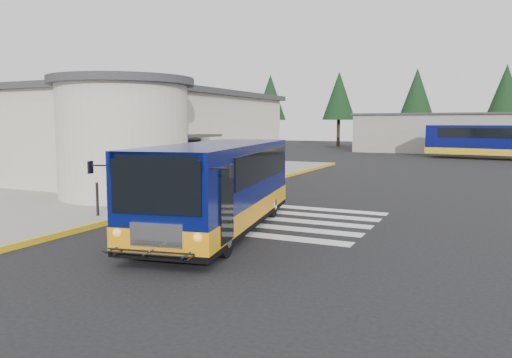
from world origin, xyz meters
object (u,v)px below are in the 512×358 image
at_px(transit_bus, 219,190).
at_px(pedestrian_b, 136,182).
at_px(bollard, 97,199).
at_px(far_bus_a, 487,140).
at_px(pedestrian_a, 138,182).

bearing_deg(transit_bus, pedestrian_b, 146.50).
height_order(bollard, far_bus_a, far_bus_a).
xyz_separation_m(transit_bus, pedestrian_b, (-4.53, 1.88, -0.22)).
distance_m(pedestrian_a, far_bus_a, 35.86).
xyz_separation_m(transit_bus, pedestrian_a, (-4.27, 1.67, -0.19)).
distance_m(pedestrian_b, bollard, 2.19).
bearing_deg(far_bus_a, pedestrian_a, 173.29).
distance_m(pedestrian_a, bollard, 1.98).
xyz_separation_m(pedestrian_b, bollard, (0.17, -2.16, -0.30)).
bearing_deg(pedestrian_b, bollard, -26.69).
relative_size(transit_bus, bollard, 8.53).
bearing_deg(pedestrian_a, bollard, 161.26).
height_order(pedestrian_a, pedestrian_b, pedestrian_a).
bearing_deg(bollard, pedestrian_a, 87.52).
height_order(pedestrian_a, far_bus_a, far_bus_a).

